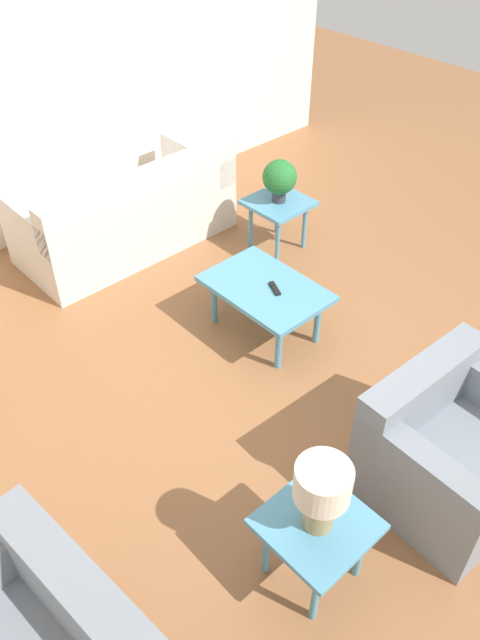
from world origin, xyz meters
TOP-DOWN VIEW (x-y plane):
  - ground_plane at (0.00, 0.00)m, footprint 14.00×14.00m
  - wall_right at (3.06, 0.00)m, footprint 0.12×7.20m
  - sofa at (2.23, -0.32)m, footprint 0.90×1.95m
  - armchair at (-1.25, -0.19)m, footprint 0.88×1.00m
  - coffee_table at (0.51, -0.39)m, footprint 0.92×0.63m
  - side_table_plant at (1.29, -1.31)m, footprint 0.52×0.52m
  - side_table_lamp at (-1.10, 0.83)m, footprint 0.52×0.52m
  - potted_plant at (1.29, -1.31)m, footprint 0.30×0.30m
  - table_lamp at (-1.10, 0.83)m, footprint 0.28×0.28m
  - remote_control at (0.43, -0.41)m, footprint 0.16×0.10m

SIDE VIEW (x-z plane):
  - ground_plane at x=0.00m, z-range 0.00..0.00m
  - armchair at x=-1.25m, z-range -0.08..0.72m
  - sofa at x=2.23m, z-range -0.11..0.75m
  - coffee_table at x=0.51m, z-range 0.17..0.61m
  - side_table_plant at x=1.29m, z-range 0.17..0.65m
  - side_table_lamp at x=-1.10m, z-range 0.17..0.65m
  - remote_control at x=0.43m, z-range 0.44..0.46m
  - potted_plant at x=1.29m, z-range 0.51..0.90m
  - table_lamp at x=-1.10m, z-range 0.54..0.97m
  - wall_right at x=3.06m, z-range 0.00..2.70m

